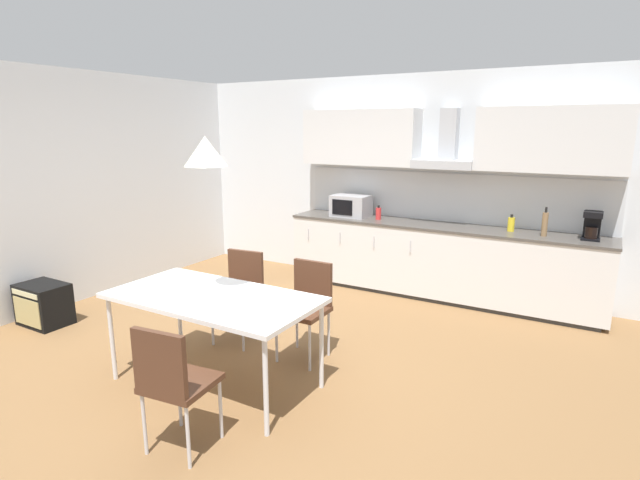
# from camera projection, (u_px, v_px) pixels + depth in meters

# --- Properties ---
(ground_plane) EXTENTS (8.50, 8.51, 0.02)m
(ground_plane) POSITION_uv_depth(u_px,v_px,m) (258.00, 363.00, 4.45)
(ground_plane) COLOR brown
(wall_back) EXTENTS (6.80, 0.10, 2.69)m
(wall_back) POSITION_uv_depth(u_px,v_px,m) (388.00, 181.00, 6.58)
(wall_back) COLOR silver
(wall_back) RESTS_ON ground_plane
(wall_left) EXTENTS (0.10, 6.81, 2.69)m
(wall_left) POSITION_uv_depth(u_px,v_px,m) (47.00, 191.00, 5.56)
(wall_left) COLOR silver
(wall_left) RESTS_ON ground_plane
(kitchen_counter) EXTENTS (3.80, 0.62, 0.89)m
(kitchen_counter) POSITION_uv_depth(u_px,v_px,m) (437.00, 261.00, 6.09)
(kitchen_counter) COLOR #333333
(kitchen_counter) RESTS_ON ground_plane
(backsplash_tile) EXTENTS (3.78, 0.02, 0.60)m
(backsplash_tile) POSITION_uv_depth(u_px,v_px,m) (447.00, 197.00, 6.16)
(backsplash_tile) COLOR silver
(backsplash_tile) RESTS_ON kitchen_counter
(upper_wall_cabinets) EXTENTS (3.78, 0.40, 0.70)m
(upper_wall_cabinets) POSITION_uv_depth(u_px,v_px,m) (447.00, 139.00, 5.88)
(upper_wall_cabinets) COLOR silver
(microwave) EXTENTS (0.48, 0.35, 0.28)m
(microwave) POSITION_uv_depth(u_px,v_px,m) (351.00, 206.00, 6.54)
(microwave) COLOR #ADADB2
(microwave) RESTS_ON kitchen_counter
(coffee_maker) EXTENTS (0.18, 0.19, 0.30)m
(coffee_maker) POSITION_uv_depth(u_px,v_px,m) (592.00, 225.00, 5.19)
(coffee_maker) COLOR black
(coffee_maker) RESTS_ON kitchen_counter
(bottle_brown) EXTENTS (0.06, 0.06, 0.31)m
(bottle_brown) POSITION_uv_depth(u_px,v_px,m) (545.00, 224.00, 5.35)
(bottle_brown) COLOR brown
(bottle_brown) RESTS_ON kitchen_counter
(bottle_yellow) EXTENTS (0.08, 0.08, 0.19)m
(bottle_yellow) POSITION_uv_depth(u_px,v_px,m) (511.00, 224.00, 5.61)
(bottle_yellow) COLOR yellow
(bottle_yellow) RESTS_ON kitchen_counter
(bottle_red) EXTENTS (0.07, 0.07, 0.18)m
(bottle_red) POSITION_uv_depth(u_px,v_px,m) (378.00, 213.00, 6.33)
(bottle_red) COLOR red
(bottle_red) RESTS_ON kitchen_counter
(dining_table) EXTENTS (1.67, 0.86, 0.75)m
(dining_table) POSITION_uv_depth(u_px,v_px,m) (213.00, 301.00, 3.92)
(dining_table) COLOR white
(dining_table) RESTS_ON ground_plane
(chair_near_right) EXTENTS (0.44, 0.44, 0.87)m
(chair_near_right) POSITION_uv_depth(u_px,v_px,m) (172.00, 377.00, 3.09)
(chair_near_right) COLOR #4C2D1E
(chair_near_right) RESTS_ON ground_plane
(chair_far_right) EXTENTS (0.41, 0.41, 0.87)m
(chair_far_right) POSITION_uv_depth(u_px,v_px,m) (307.00, 300.00, 4.46)
(chair_far_right) COLOR #4C2D1E
(chair_far_right) RESTS_ON ground_plane
(chair_far_left) EXTENTS (0.44, 0.44, 0.87)m
(chair_far_left) POSITION_uv_depth(u_px,v_px,m) (241.00, 287.00, 4.83)
(chair_far_left) COLOR #4C2D1E
(chair_far_left) RESTS_ON ground_plane
(guitar_amp) EXTENTS (0.52, 0.37, 0.44)m
(guitar_amp) POSITION_uv_depth(u_px,v_px,m) (44.00, 304.00, 5.25)
(guitar_amp) COLOR black
(guitar_amp) RESTS_ON ground_plane
(pendant_lamp) EXTENTS (0.32, 0.32, 0.22)m
(pendant_lamp) POSITION_uv_depth(u_px,v_px,m) (205.00, 151.00, 3.66)
(pendant_lamp) COLOR silver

